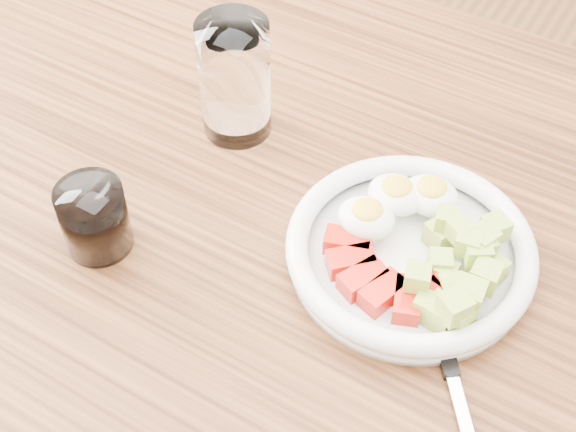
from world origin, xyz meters
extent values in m
cube|color=brown|center=(-0.65, 0.35, 0.36)|extent=(0.07, 0.07, 0.73)
cube|color=brown|center=(0.00, 0.00, 0.75)|extent=(1.50, 0.90, 0.04)
cylinder|color=white|center=(0.11, 0.04, 0.78)|extent=(0.23, 0.23, 0.01)
torus|color=white|center=(0.11, 0.04, 0.79)|extent=(0.24, 0.24, 0.02)
cube|color=red|center=(0.05, 0.02, 0.79)|extent=(0.05, 0.04, 0.02)
cube|color=red|center=(0.06, 0.00, 0.79)|extent=(0.05, 0.05, 0.02)
cube|color=red|center=(0.08, -0.02, 0.79)|extent=(0.04, 0.05, 0.02)
cube|color=red|center=(0.11, -0.02, 0.79)|extent=(0.04, 0.05, 0.02)
cube|color=red|center=(0.13, -0.02, 0.79)|extent=(0.04, 0.05, 0.02)
cube|color=red|center=(0.15, 0.00, 0.79)|extent=(0.05, 0.04, 0.02)
cube|color=red|center=(0.16, 0.02, 0.79)|extent=(0.05, 0.03, 0.02)
ellipsoid|color=white|center=(0.07, 0.08, 0.80)|extent=(0.06, 0.05, 0.03)
ellipsoid|color=yellow|center=(0.07, 0.08, 0.82)|extent=(0.03, 0.03, 0.01)
ellipsoid|color=white|center=(0.10, 0.10, 0.80)|extent=(0.06, 0.05, 0.03)
ellipsoid|color=yellow|center=(0.10, 0.10, 0.82)|extent=(0.03, 0.03, 0.01)
ellipsoid|color=white|center=(0.06, 0.04, 0.80)|extent=(0.06, 0.05, 0.03)
ellipsoid|color=yellow|center=(0.06, 0.04, 0.82)|extent=(0.03, 0.03, 0.01)
cube|color=#B0C34B|center=(0.17, -0.01, 0.80)|extent=(0.03, 0.03, 0.02)
cube|color=#B0C34B|center=(0.15, 0.05, 0.82)|extent=(0.03, 0.03, 0.02)
cube|color=#B0C34B|center=(0.14, 0.06, 0.82)|extent=(0.03, 0.03, 0.02)
cube|color=#B0C34B|center=(0.18, 0.00, 0.81)|extent=(0.03, 0.03, 0.03)
cube|color=#B0C34B|center=(0.17, 0.06, 0.81)|extent=(0.03, 0.03, 0.02)
cube|color=#B0C34B|center=(0.12, 0.07, 0.80)|extent=(0.03, 0.03, 0.02)
cube|color=#B0C34B|center=(0.13, 0.00, 0.81)|extent=(0.03, 0.03, 0.02)
cube|color=#B0C34B|center=(0.13, 0.07, 0.82)|extent=(0.03, 0.03, 0.02)
cube|color=#B0C34B|center=(0.16, -0.02, 0.80)|extent=(0.03, 0.03, 0.03)
cube|color=#B0C34B|center=(0.15, 0.03, 0.79)|extent=(0.02, 0.02, 0.02)
cube|color=#B0C34B|center=(0.17, 0.09, 0.81)|extent=(0.03, 0.03, 0.02)
cube|color=#B0C34B|center=(0.16, 0.05, 0.81)|extent=(0.03, 0.03, 0.02)
cube|color=#B0C34B|center=(0.15, -0.02, 0.80)|extent=(0.02, 0.02, 0.02)
cube|color=#B0C34B|center=(0.16, 0.06, 0.81)|extent=(0.03, 0.03, 0.02)
cube|color=#B0C34B|center=(0.14, 0.03, 0.80)|extent=(0.03, 0.03, 0.02)
cube|color=#B0C34B|center=(0.18, 0.03, 0.81)|extent=(0.02, 0.02, 0.02)
cube|color=#B0C34B|center=(0.17, -0.02, 0.82)|extent=(0.03, 0.03, 0.02)
cube|color=#B0C34B|center=(0.18, 0.05, 0.80)|extent=(0.03, 0.03, 0.02)
cube|color=#B0C34B|center=(0.16, 0.02, 0.79)|extent=(0.03, 0.03, 0.02)
cube|color=black|center=(0.16, -0.01, 0.77)|extent=(0.07, 0.09, 0.01)
cube|color=silver|center=(0.21, -0.08, 0.77)|extent=(0.04, 0.05, 0.00)
cylinder|color=white|center=(-0.14, 0.12, 0.84)|extent=(0.08, 0.08, 0.14)
cylinder|color=white|center=(-0.16, -0.09, 0.81)|extent=(0.06, 0.06, 0.07)
cylinder|color=black|center=(-0.16, -0.09, 0.80)|extent=(0.06, 0.06, 0.06)
camera|label=1|loc=(0.25, -0.42, 1.38)|focal=50.00mm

